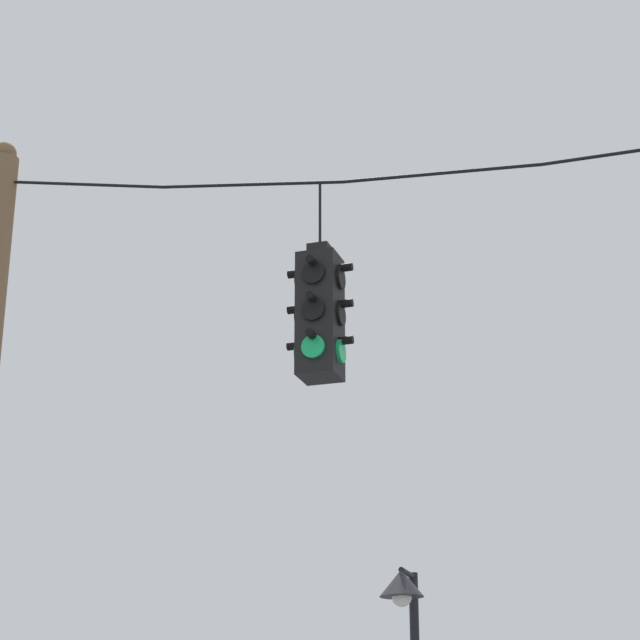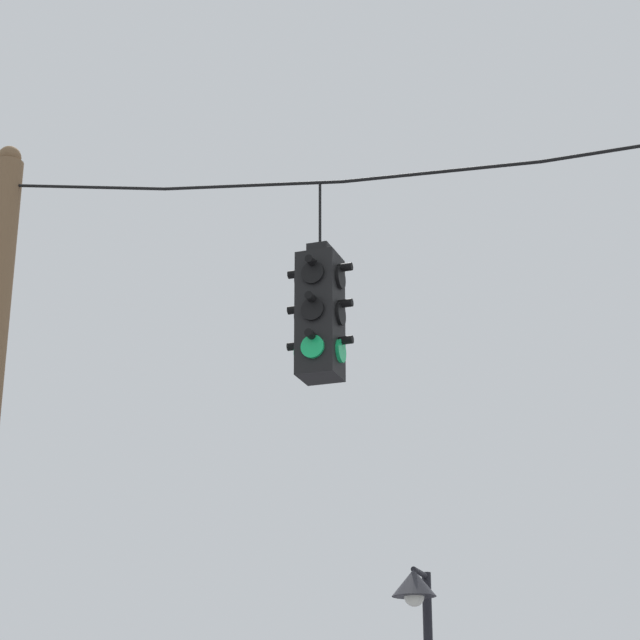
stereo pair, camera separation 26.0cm
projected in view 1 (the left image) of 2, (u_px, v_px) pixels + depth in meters
traffic_light_near_left_pole at (320, 314)px, 10.57m from camera, size 0.58×0.58×1.81m
street_lamp at (407, 635)px, 15.49m from camera, size 0.56×0.96×4.13m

